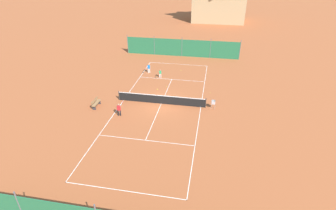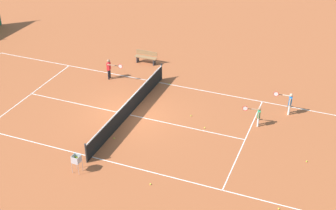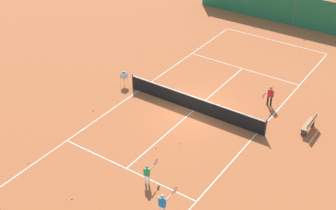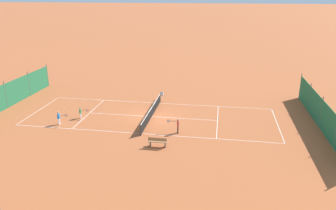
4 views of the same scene
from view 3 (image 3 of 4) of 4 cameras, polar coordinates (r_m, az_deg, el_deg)
ground_plane at (r=27.79m, az=3.15°, el=-0.67°), size 600.00×600.00×0.00m
court_line_markings at (r=27.79m, az=3.15°, el=-0.66°), size 8.25×23.85×0.01m
tennis_net at (r=27.52m, az=3.18°, el=0.20°), size 9.18×0.08×1.06m
windscreen_fence_near at (r=39.94m, az=15.18°, el=11.07°), size 17.28×0.08×2.90m
player_far_baseline at (r=22.30m, az=-2.49°, el=-8.23°), size 0.37×0.97×1.10m
player_far_service at (r=28.46m, az=12.31°, el=1.23°), size 0.44×1.09×1.30m
player_near_service at (r=20.67m, az=-0.60°, el=-11.87°), size 0.43×1.05×1.25m
tennis_ball_mid_court at (r=25.76m, az=10.21°, el=-4.12°), size 0.07×0.07×0.07m
tennis_ball_alley_right at (r=24.79m, az=-1.48°, el=-5.17°), size 0.07×0.07×0.07m
tennis_ball_by_net_left at (r=28.66m, az=-1.14°, el=0.60°), size 0.07×0.07×0.07m
tennis_ball_service_box at (r=25.09m, az=1.53°, el=-4.65°), size 0.07×0.07×0.07m
tennis_ball_by_net_right at (r=28.06m, az=-9.10°, el=-0.63°), size 0.07×0.07×0.07m
tennis_ball_near_corner at (r=22.33m, az=-11.65°, el=-11.10°), size 0.07×0.07×0.07m
tennis_ball_alley_left at (r=24.84m, az=-16.69°, el=-6.72°), size 0.07×0.07×0.07m
ball_hopper at (r=30.13m, az=-5.39°, el=3.54°), size 0.36×0.36×0.89m
courtside_bench at (r=26.95m, az=16.85°, el=-2.23°), size 0.36×1.50×0.84m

